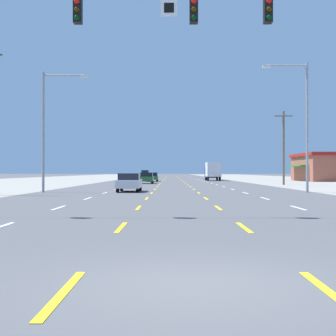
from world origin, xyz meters
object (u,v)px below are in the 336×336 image
streetlight_left_row_0 (48,123)px  sedan_inner_left_nearest (129,182)px  streetlight_right_row_0 (303,118)px  suv_far_left_far (145,174)px  sedan_inner_left_near (147,178)px  sedan_inner_left_mid (152,177)px  box_truck_far_right_midfar (213,170)px

streetlight_left_row_0 → sedan_inner_left_nearest: bearing=11.7°
streetlight_right_row_0 → suv_far_left_far: bearing=100.7°
streetlight_right_row_0 → sedan_inner_left_nearest: bearing=174.6°
sedan_inner_left_near → suv_far_left_far: (-3.37, 60.75, 0.27)m
sedan_inner_left_mid → box_truck_far_right_midfar: (10.41, 8.23, 1.08)m
sedan_inner_left_near → suv_far_left_far: 60.84m
streetlight_left_row_0 → streetlight_right_row_0: bearing=0.0°
sedan_inner_left_mid → box_truck_far_right_midfar: 13.32m
sedan_inner_left_near → streetlight_left_row_0: bearing=-102.7°
streetlight_left_row_0 → sedan_inner_left_mid: bearing=80.9°
sedan_inner_left_near → streetlight_left_row_0: streetlight_left_row_0 is taller
sedan_inner_left_nearest → box_truck_far_right_midfar: bearing=77.3°
streetlight_left_row_0 → streetlight_right_row_0: (19.65, 0.00, 0.38)m
sedan_inner_left_mid → streetlight_right_row_0: size_ratio=0.45×
sedan_inner_left_nearest → streetlight_left_row_0: (-6.19, -1.28, 4.57)m
sedan_inner_left_nearest → streetlight_left_row_0: bearing=-168.3°
sedan_inner_left_nearest → box_truck_far_right_midfar: 48.97m
sedan_inner_left_nearest → sedan_inner_left_near: bearing=89.8°
streetlight_right_row_0 → sedan_inner_left_mid: bearing=107.8°
box_truck_far_right_midfar → streetlight_right_row_0: streetlight_right_row_0 is taller
box_truck_far_right_midfar → streetlight_right_row_0: 49.27m
sedan_inner_left_near → streetlight_right_row_0: bearing=-64.2°
sedan_inner_left_nearest → suv_far_left_far: 87.25m
sedan_inner_left_nearest → suv_far_left_far: size_ratio=0.92×
suv_far_left_far → streetlight_right_row_0: streetlight_right_row_0 is taller
sedan_inner_left_mid → suv_far_left_far: size_ratio=0.92×
suv_far_left_far → streetlight_left_row_0: 88.61m
sedan_inner_left_mid → box_truck_far_right_midfar: size_ratio=0.62×
sedan_inner_left_mid → sedan_inner_left_nearest: bearing=-90.5°
box_truck_far_right_midfar → streetlight_right_row_0: (2.70, -49.04, 3.87)m
sedan_inner_left_nearest → sedan_inner_left_mid: bearing=89.5°
sedan_inner_left_near → box_truck_far_right_midfar: bearing=63.4°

